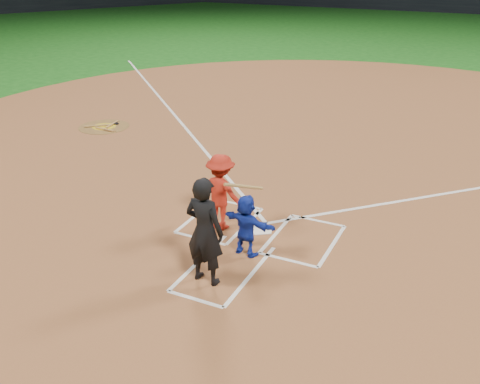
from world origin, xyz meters
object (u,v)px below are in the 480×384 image
at_px(home_plate, 261,229).
at_px(catcher, 246,225).
at_px(umpire, 205,231).
at_px(on_deck_circle, 104,127).
at_px(batter_at_plate, 221,192).

bearing_deg(home_plate, catcher, 97.79).
height_order(catcher, umpire, umpire).
xyz_separation_m(home_plate, on_deck_circle, (-7.73, 4.37, -0.00)).
bearing_deg(home_plate, umpire, 86.98).
height_order(home_plate, batter_at_plate, batter_at_plate).
xyz_separation_m(umpire, batter_at_plate, (-0.69, 1.93, -0.18)).
xyz_separation_m(catcher, umpire, (-0.26, -1.17, 0.38)).
height_order(catcher, batter_at_plate, batter_at_plate).
bearing_deg(on_deck_circle, umpire, -40.84).
bearing_deg(on_deck_circle, home_plate, -29.52).
bearing_deg(batter_at_plate, catcher, -38.93).
xyz_separation_m(on_deck_circle, batter_at_plate, (6.92, -4.64, 0.83)).
bearing_deg(umpire, on_deck_circle, -36.76).
distance_m(on_deck_circle, umpire, 10.11).
relative_size(on_deck_circle, umpire, 0.84).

